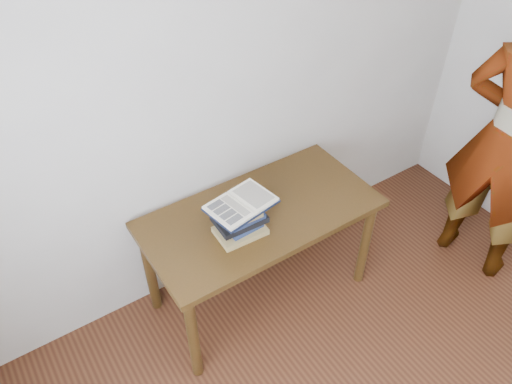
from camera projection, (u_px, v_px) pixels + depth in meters
desk at (261, 225)px, 2.78m from camera, size 1.30×0.65×0.70m
book_stack at (240, 218)px, 2.55m from camera, size 0.27×0.21×0.18m
open_book at (241, 204)px, 2.47m from camera, size 0.36×0.28×0.03m
reader at (512, 143)px, 2.82m from camera, size 0.57×0.75×1.85m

